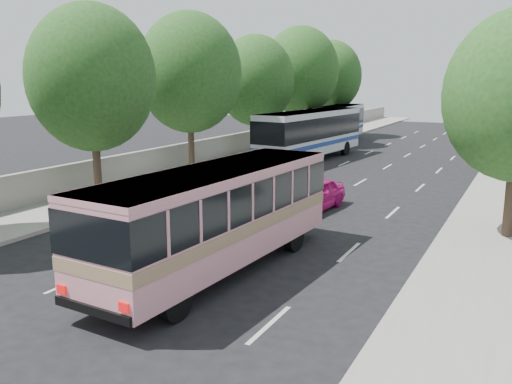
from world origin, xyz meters
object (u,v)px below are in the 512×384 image
Objects in this scene: pink_bus at (217,209)px; tour_coach_rear at (336,121)px; tour_coach_front at (310,131)px; pink_taxi at (313,194)px; white_pickup at (242,169)px.

tour_coach_rear reaches higher than pink_bus.
tour_coach_rear is (-1.80, 10.55, -0.12)m from tour_coach_front.
tour_coach_front reaches higher than tour_coach_rear.
pink_taxi is 0.34× the size of tour_coach_front.
pink_bus is at bearing -83.50° from pink_taxi.
white_pickup is 9.86m from tour_coach_front.
pink_bus is 33.30m from tour_coach_rear.
pink_taxi is at bearing 95.52° from pink_bus.
pink_bus is 13.46m from white_pickup.
white_pickup is 0.51× the size of tour_coach_rear.
pink_taxi is at bearing -75.82° from tour_coach_rear.
tour_coach_front is (-5.80, 21.87, 0.14)m from pink_bus.
tour_coach_rear reaches higher than white_pickup.
pink_taxi is at bearing -62.05° from tour_coach_front.
tour_coach_front is at bearing 116.73° from pink_taxi.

